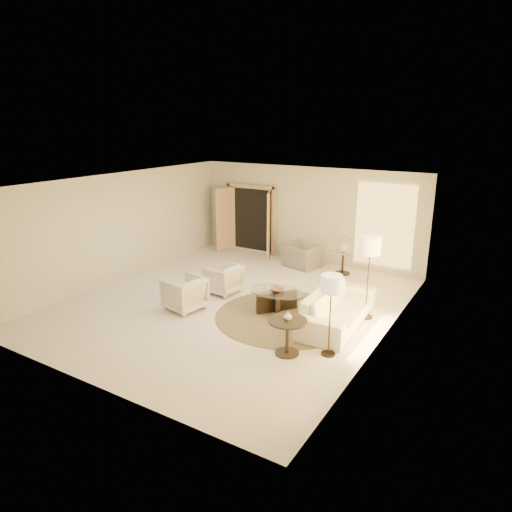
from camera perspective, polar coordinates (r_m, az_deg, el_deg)
The scene contains 18 objects.
room at distance 10.21m, azimuth -3.08°, elevation 1.39°, with size 7.04×8.04×2.83m.
windows_right at distance 8.93m, azimuth 15.96°, elevation -1.83°, with size 0.10×6.40×2.40m, color #EBBD5E, non-canonical shape.
window_back_corner at distance 12.81m, azimuth 15.72°, elevation 3.70°, with size 1.70×0.10×2.40m, color #EBBD5E, non-canonical shape.
curtains_right at distance 9.79m, azimuth 17.09°, elevation -0.62°, with size 0.06×5.20×2.60m, color beige, non-canonical shape.
french_doors at distance 14.41m, azimuth -0.78°, elevation 4.56°, with size 1.95×0.66×2.16m.
area_rug at distance 9.97m, azimuth 3.72°, elevation -7.53°, with size 3.05×3.05×0.01m, color #3F321D.
sofa at distance 9.64m, azimuth 10.20°, elevation -6.35°, with size 2.47×0.97×0.72m, color silver.
armchair_left at distance 11.18m, azimuth -4.18°, elevation -2.71°, with size 0.75×0.70×0.77m, color silver.
armchair_right at distance 10.31m, azimuth -8.93°, elevation -4.46°, with size 0.79×0.74×0.81m, color silver.
accent_chair at distance 13.16m, azimuth 5.69°, elevation 0.51°, with size 1.02×0.66×0.89m, color gray.
coffee_table at distance 10.11m, azimuth 2.62°, elevation -5.37°, with size 1.34×1.34×0.47m.
end_table at distance 8.30m, azimuth 3.95°, elevation -9.29°, with size 0.71×0.71×0.67m.
side_table at distance 12.73m, azimuth 10.80°, elevation -0.52°, with size 0.56×0.56×0.65m.
floor_lamp_near at distance 9.68m, azimuth 14.08°, elevation 0.83°, with size 0.43×0.43×1.79m.
floor_lamp_far at distance 8.02m, azimuth 9.41°, elevation -3.91°, with size 0.37×0.37×1.52m.
bowl at distance 10.03m, azimuth 2.63°, elevation -4.24°, with size 0.31×0.31×0.08m, color brown.
end_vase at distance 8.18m, azimuth 3.99°, elevation -7.50°, with size 0.15×0.15×0.16m, color silver.
side_vase at distance 12.62m, azimuth 10.89°, elevation 1.13°, with size 0.25×0.25×0.26m, color silver.
Camera 1 is at (5.57, -8.13, 4.08)m, focal length 32.00 mm.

